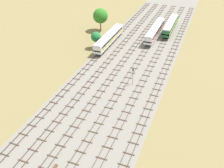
{
  "coord_description": "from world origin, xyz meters",
  "views": [
    {
      "loc": [
        20.96,
        -17.57,
        39.2
      ],
      "look_at": [
        0.0,
        36.66,
        1.5
      ],
      "focal_mm": 41.71,
      "sensor_mm": 36.0,
      "label": 1
    }
  ],
  "objects_px": {
    "signal_post_near": "(133,74)",
    "diesel_railcar_centre_right_mid": "(171,25)",
    "passenger_coach_far_left_nearest": "(109,38)",
    "passenger_coach_centre_near": "(155,30)",
    "signal_post_nearest": "(160,31)"
  },
  "relations": [
    {
      "from": "signal_post_near",
      "to": "diesel_railcar_centre_right_mid",
      "type": "bearing_deg",
      "value": 87.01
    },
    {
      "from": "passenger_coach_far_left_nearest",
      "to": "signal_post_near",
      "type": "xyz_separation_m",
      "value": [
        15.83,
        -22.45,
        0.73
      ]
    },
    {
      "from": "passenger_coach_far_left_nearest",
      "to": "passenger_coach_centre_near",
      "type": "xyz_separation_m",
      "value": [
        13.57,
        13.0,
        0.0
      ]
    },
    {
      "from": "signal_post_nearest",
      "to": "signal_post_near",
      "type": "relative_size",
      "value": 0.99
    },
    {
      "from": "signal_post_nearest",
      "to": "signal_post_near",
      "type": "bearing_deg",
      "value": -90.0
    },
    {
      "from": "diesel_railcar_centre_right_mid",
      "to": "signal_post_nearest",
      "type": "bearing_deg",
      "value": -103.61
    },
    {
      "from": "passenger_coach_centre_near",
      "to": "signal_post_nearest",
      "type": "bearing_deg",
      "value": -33.12
    },
    {
      "from": "passenger_coach_centre_near",
      "to": "signal_post_nearest",
      "type": "height_order",
      "value": "signal_post_nearest"
    },
    {
      "from": "diesel_railcar_centre_right_mid",
      "to": "signal_post_nearest",
      "type": "relative_size",
      "value": 3.94
    },
    {
      "from": "passenger_coach_centre_near",
      "to": "signal_post_near",
      "type": "bearing_deg",
      "value": -86.35
    },
    {
      "from": "passenger_coach_centre_near",
      "to": "signal_post_near",
      "type": "xyz_separation_m",
      "value": [
        2.26,
        -35.45,
        0.73
      ]
    },
    {
      "from": "signal_post_nearest",
      "to": "signal_post_near",
      "type": "height_order",
      "value": "signal_post_near"
    },
    {
      "from": "passenger_coach_far_left_nearest",
      "to": "diesel_railcar_centre_right_mid",
      "type": "distance_m",
      "value": 27.62
    },
    {
      "from": "signal_post_nearest",
      "to": "signal_post_near",
      "type": "distance_m",
      "value": 33.98
    },
    {
      "from": "signal_post_nearest",
      "to": "passenger_coach_centre_near",
      "type": "bearing_deg",
      "value": 146.88
    }
  ]
}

